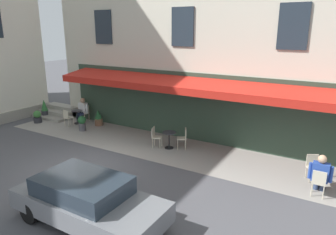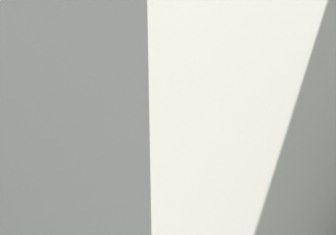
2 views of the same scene
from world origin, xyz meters
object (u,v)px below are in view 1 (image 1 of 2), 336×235
object	(u,v)px
cafe_chair_cream_corner_right	(85,112)
parked_car_grey	(87,200)
cafe_table_near_entrance	(169,138)
cafe_chair_cream_corner_left	(319,181)
seated_patron_in_white	(82,109)
cafe_table_streetside	(77,115)
cafe_table_mid_terrace	(321,175)
potted_plant_entrance_right	(98,118)
potted_plant_entrance_left	(45,109)
cafe_chair_cream_under_awning	(155,135)
potted_plant_mid_terrace	(37,117)
cafe_chair_cream_kerbside	(67,116)
potted_plant_under_sign	(82,123)
cafe_chair_cream_back_row	(183,137)
seated_companion_in_blue	(320,173)
cafe_chair_cream_facing_street	(313,165)

from	to	relation	value
cafe_chair_cream_corner_right	parked_car_grey	size ratio (longest dim) A/B	0.21
cafe_table_near_entrance	cafe_chair_cream_corner_right	bearing A→B (deg)	-11.18
cafe_chair_cream_corner_left	seated_patron_in_white	xyz separation A→B (m)	(12.47, -2.23, 0.18)
cafe_table_streetside	cafe_table_mid_terrace	bearing A→B (deg)	174.59
cafe_table_near_entrance	cafe_chair_cream_corner_right	size ratio (longest dim) A/B	0.82
cafe_table_streetside	potted_plant_entrance_right	distance (m)	1.32
cafe_table_streetside	potted_plant_entrance_left	xyz separation A→B (m)	(2.66, 0.05, 0.03)
cafe_chair_cream_under_awning	cafe_table_mid_terrace	size ratio (longest dim) A/B	1.21
potted_plant_mid_terrace	cafe_chair_cream_corner_right	bearing A→B (deg)	-141.40
cafe_table_mid_terrace	potted_plant_entrance_left	size ratio (longest dim) A/B	0.70
cafe_chair_cream_under_awning	seated_patron_in_white	bearing A→B (deg)	-12.03
cafe_chair_cream_kerbside	cafe_chair_cream_corner_right	xyz separation A→B (m)	(-0.06, -1.26, 0.00)
potted_plant_mid_terrace	potted_plant_under_sign	distance (m)	3.27
cafe_chair_cream_under_awning	potted_plant_mid_terrace	world-z (taller)	cafe_chair_cream_under_awning
cafe_table_mid_terrace	parked_car_grey	xyz separation A→B (m)	(5.20, 5.34, 0.22)
cafe_chair_cream_corner_left	cafe_chair_cream_corner_right	distance (m)	12.71
seated_patron_in_white	potted_plant_mid_terrace	world-z (taller)	seated_patron_in_white
potted_plant_entrance_right	cafe_chair_cream_under_awning	bearing A→B (deg)	165.55
cafe_chair_cream_kerbside	cafe_chair_cream_back_row	bearing A→B (deg)	-177.36
parked_car_grey	potted_plant_entrance_right	bearing A→B (deg)	-48.82
cafe_chair_cream_kerbside	potted_plant_entrance_left	distance (m)	2.66
cafe_chair_cream_back_row	parked_car_grey	size ratio (longest dim) A/B	0.21
cafe_table_streetside	potted_plant_mid_terrace	distance (m)	2.32
cafe_chair_cream_kerbside	seated_companion_in_blue	bearing A→B (deg)	175.59
seated_patron_in_white	potted_plant_entrance_right	size ratio (longest dim) A/B	1.52
potted_plant_entrance_right	potted_plant_under_sign	bearing A→B (deg)	85.66
cafe_table_streetside	cafe_chair_cream_kerbside	xyz separation A→B (m)	(0.06, 0.63, 0.06)
cafe_chair_cream_under_awning	cafe_table_streetside	size ratio (longest dim) A/B	1.21
potted_plant_entrance_left	potted_plant_mid_terrace	world-z (taller)	potted_plant_entrance_left
seated_companion_in_blue	cafe_chair_cream_back_row	bearing A→B (deg)	-12.98
cafe_chair_cream_back_row	cafe_table_mid_terrace	world-z (taller)	cafe_chair_cream_back_row
cafe_chair_cream_corner_right	cafe_chair_cream_back_row	bearing A→B (deg)	172.22
cafe_chair_cream_back_row	cafe_table_streetside	size ratio (longest dim) A/B	1.21
cafe_chair_cream_kerbside	cafe_chair_cream_under_awning	bearing A→B (deg)	178.24
cafe_table_streetside	seated_companion_in_blue	distance (m)	12.58
seated_patron_in_white	seated_companion_in_blue	xyz separation A→B (m)	(-12.47, 2.01, -0.00)
cafe_chair_cream_under_awning	cafe_chair_cream_facing_street	world-z (taller)	same
cafe_table_streetside	seated_patron_in_white	distance (m)	0.47
cafe_table_mid_terrace	cafe_chair_cream_kerbside	size ratio (longest dim) A/B	0.82
cafe_chair_cream_corner_left	potted_plant_entrance_right	distance (m)	11.41
cafe_chair_cream_facing_street	cafe_chair_cream_kerbside	distance (m)	12.22
cafe_chair_cream_corner_left	potted_plant_entrance_right	bearing A→B (deg)	-10.90
cafe_table_mid_terrace	seated_companion_in_blue	distance (m)	0.47
potted_plant_entrance_right	potted_plant_under_sign	distance (m)	1.14
seated_companion_in_blue	cafe_chair_cream_facing_street	bearing A→B (deg)	-72.12
potted_plant_entrance_right	potted_plant_entrance_left	world-z (taller)	potted_plant_entrance_left
cafe_chair_cream_kerbside	seated_companion_in_blue	xyz separation A→B (m)	(-12.53, 0.97, 0.17)
seated_companion_in_blue	seated_patron_in_white	bearing A→B (deg)	-9.16
cafe_table_streetside	potted_plant_under_sign	size ratio (longest dim) A/B	0.95
cafe_table_near_entrance	parked_car_grey	distance (m)	5.98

